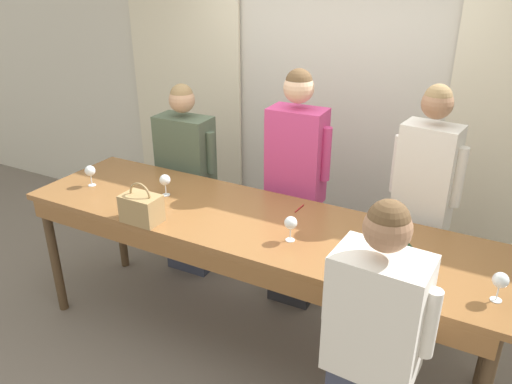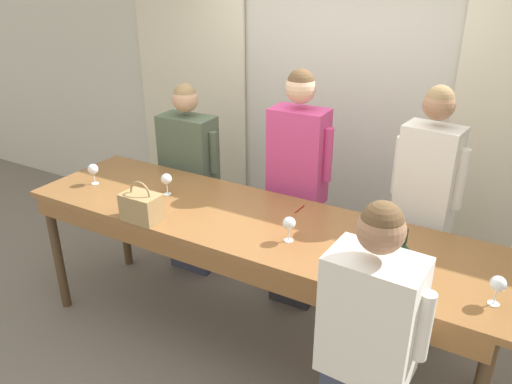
% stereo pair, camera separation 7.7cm
% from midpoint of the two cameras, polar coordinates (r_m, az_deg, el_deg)
% --- Properties ---
extents(ground_plane, '(18.00, 18.00, 0.00)m').
position_cam_midpoint_polar(ground_plane, '(3.80, -0.08, -16.77)').
color(ground_plane, '#70665B').
extents(wall_back, '(12.00, 0.06, 2.80)m').
position_cam_midpoint_polar(wall_back, '(4.38, 10.02, 9.52)').
color(wall_back, beige).
rests_on(wall_back, ground_plane).
extents(curtain_panel_left, '(1.22, 0.03, 2.69)m').
position_cam_midpoint_polar(curtain_panel_left, '(5.04, -6.94, 11.02)').
color(curtain_panel_left, beige).
rests_on(curtain_panel_left, ground_plane).
extents(tasting_bar, '(3.17, 0.87, 1.02)m').
position_cam_midpoint_polar(tasting_bar, '(3.24, -0.36, -4.70)').
color(tasting_bar, brown).
rests_on(tasting_bar, ground_plane).
extents(wine_bottle, '(0.08, 0.08, 0.32)m').
position_cam_midpoint_polar(wine_bottle, '(2.65, 17.05, -7.83)').
color(wine_bottle, black).
rests_on(wine_bottle, tasting_bar).
extents(handbag, '(0.25, 0.16, 0.27)m').
position_cam_midpoint_polar(handbag, '(3.23, -12.28, -1.63)').
color(handbag, '#997A4C').
rests_on(handbag, tasting_bar).
extents(wine_glass_front_left, '(0.08, 0.08, 0.16)m').
position_cam_midpoint_polar(wine_glass_front_left, '(3.55, -9.60, 1.42)').
color(wine_glass_front_left, white).
rests_on(wine_glass_front_left, tasting_bar).
extents(wine_glass_front_mid, '(0.08, 0.08, 0.16)m').
position_cam_midpoint_polar(wine_glass_front_mid, '(2.67, 26.69, -9.43)').
color(wine_glass_front_mid, white).
rests_on(wine_glass_front_mid, tasting_bar).
extents(wine_glass_front_right, '(0.08, 0.08, 0.16)m').
position_cam_midpoint_polar(wine_glass_front_right, '(2.92, 4.56, -3.65)').
color(wine_glass_front_right, white).
rests_on(wine_glass_front_right, tasting_bar).
extents(wine_glass_center_left, '(0.08, 0.08, 0.16)m').
position_cam_midpoint_polar(wine_glass_center_left, '(2.64, 13.06, -7.52)').
color(wine_glass_center_left, white).
rests_on(wine_glass_center_left, tasting_bar).
extents(wine_glass_center_mid, '(0.08, 0.08, 0.16)m').
position_cam_midpoint_polar(wine_glass_center_mid, '(3.85, -17.59, 2.46)').
color(wine_glass_center_mid, white).
rests_on(wine_glass_center_mid, tasting_bar).
extents(wine_glass_center_right, '(0.08, 0.08, 0.16)m').
position_cam_midpoint_polar(wine_glass_center_right, '(2.73, 17.05, -6.86)').
color(wine_glass_center_right, white).
rests_on(wine_glass_center_right, tasting_bar).
extents(pen, '(0.01, 0.12, 0.01)m').
position_cam_midpoint_polar(pen, '(3.34, 5.67, -1.94)').
color(pen, maroon).
rests_on(pen, tasting_bar).
extents(guest_olive_jacket, '(0.57, 0.26, 1.67)m').
position_cam_midpoint_polar(guest_olive_jacket, '(4.25, -7.03, 1.31)').
color(guest_olive_jacket, '#383D51').
rests_on(guest_olive_jacket, ground_plane).
extents(guest_pink_top, '(0.52, 0.25, 1.87)m').
position_cam_midpoint_polar(guest_pink_top, '(3.73, 5.27, 0.10)').
color(guest_pink_top, '#28282D').
rests_on(guest_pink_top, ground_plane).
extents(guest_cream_sweater, '(0.47, 0.27, 1.86)m').
position_cam_midpoint_polar(guest_cream_sweater, '(3.49, 18.96, -3.00)').
color(guest_cream_sweater, brown).
rests_on(guest_cream_sweater, ground_plane).
extents(host_pouring, '(0.53, 0.30, 1.64)m').
position_cam_midpoint_polar(host_pouring, '(2.52, 13.35, -18.01)').
color(host_pouring, '#383D51').
rests_on(host_pouring, ground_plane).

